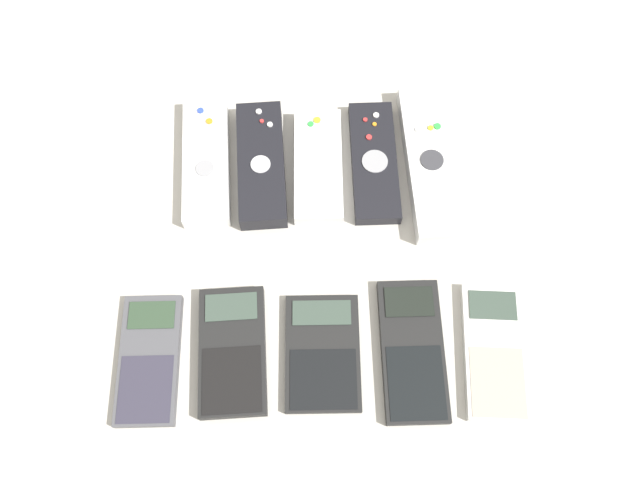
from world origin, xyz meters
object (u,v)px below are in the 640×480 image
remote_0 (206,161)px  calculator_1 (233,351)px  remote_1 (261,164)px  calculator_3 (412,350)px  remote_2 (318,166)px  calculator_0 (149,359)px  calculator_4 (494,351)px  remote_3 (374,162)px  calculator_2 (324,352)px  remote_4 (430,162)px

remote_0 → calculator_1: remote_0 is taller
remote_1 → calculator_3: (0.17, -0.23, -0.01)m
remote_2 → calculator_0: size_ratio=1.07×
remote_2 → calculator_4: 0.30m
remote_0 → calculator_4: (0.33, -0.25, -0.00)m
remote_2 → calculator_1: remote_2 is taller
remote_0 → calculator_3: 0.34m
remote_3 → calculator_4: size_ratio=1.07×
remote_2 → calculator_2: size_ratio=1.18×
calculator_0 → calculator_2: (0.19, 0.00, -0.00)m
remote_0 → calculator_1: size_ratio=1.21×
remote_3 → calculator_4: 0.27m
calculator_2 → calculator_3: calculator_3 is taller
remote_2 → remote_4: size_ratio=0.72×
remote_1 → calculator_2: bearing=-76.0°
calculator_1 → calculator_3: size_ratio=0.91×
remote_0 → remote_1: size_ratio=1.04×
calculator_1 → calculator_2: 0.10m
remote_3 → calculator_1: remote_3 is taller
remote_1 → calculator_1: remote_1 is taller
calculator_0 → calculator_2: 0.19m
remote_2 → remote_4: remote_4 is taller
remote_4 → remote_0: bearing=175.6°
calculator_0 → calculator_3: bearing=0.9°
calculator_1 → calculator_2: size_ratio=1.11×
remote_1 → calculator_2: (0.07, -0.23, -0.01)m
remote_1 → remote_4: remote_1 is taller
remote_1 → remote_3: size_ratio=1.02×
remote_0 → remote_4: bearing=-4.9°
calculator_2 → calculator_4: size_ratio=0.84×
remote_0 → remote_4: size_ratio=0.82×
remote_4 → calculator_4: size_ratio=1.38×
calculator_0 → remote_3: bearing=43.0°
remote_1 → remote_4: bearing=-3.2°
calculator_1 → calculator_2: bearing=-4.1°
remote_3 → calculator_2: 0.25m
remote_0 → remote_3: bearing=-4.4°
remote_4 → calculator_3: bearing=-102.2°
calculator_1 → calculator_3: bearing=-3.2°
calculator_2 → remote_1: bearing=107.4°
calculator_2 → remote_3: bearing=74.3°
calculator_1 → calculator_4: size_ratio=0.94×
remote_2 → remote_3: remote_2 is taller
remote_1 → calculator_1: size_ratio=1.16×
calculator_4 → remote_0: bearing=146.9°
calculator_1 → calculator_4: 0.29m
remote_3 → calculator_3: remote_3 is taller
remote_1 → calculator_0: remote_1 is taller
remote_3 → calculator_3: (0.03, -0.24, -0.00)m
calculator_2 → remote_0: bearing=120.5°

